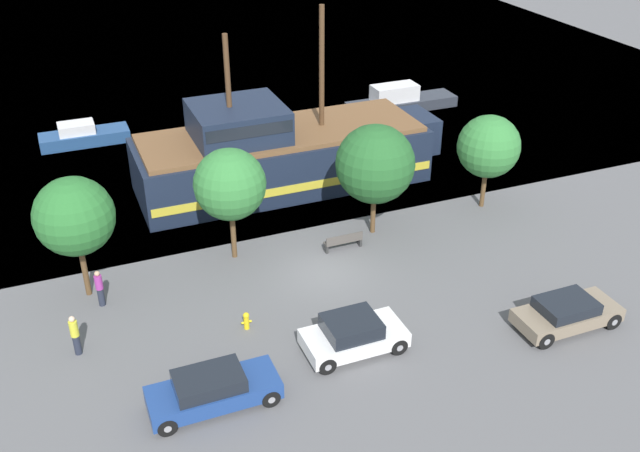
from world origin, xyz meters
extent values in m
plane|color=#5B5B5E|center=(0.00, 0.00, 0.00)|extent=(160.00, 160.00, 0.00)
plane|color=teal|center=(0.00, 44.00, 0.00)|extent=(80.00, 80.00, 0.00)
cube|color=#192338|center=(1.30, 9.23, 1.47)|extent=(15.84, 5.52, 2.94)
cube|color=gold|center=(1.30, 9.23, 1.03)|extent=(15.52, 5.60, 0.45)
cube|color=#192338|center=(9.82, 9.23, 1.91)|extent=(1.40, 3.03, 2.05)
cube|color=brown|center=(1.30, 9.23, 3.06)|extent=(15.20, 5.08, 0.25)
cube|color=#192338|center=(-1.08, 9.23, 4.06)|extent=(4.75, 4.41, 1.75)
cube|color=black|center=(-1.08, 9.23, 4.32)|extent=(4.51, 4.47, 0.63)
cylinder|color=#4C331E|center=(3.67, 9.23, 6.43)|extent=(0.28, 0.28, 6.49)
cylinder|color=#4C331E|center=(-1.47, 9.23, 5.94)|extent=(0.28, 0.28, 5.51)
cube|color=#2D333D|center=(13.06, 17.32, 0.37)|extent=(7.95, 2.00, 0.75)
cube|color=silver|center=(12.46, 17.32, 1.29)|extent=(3.18, 1.56, 1.09)
cube|color=black|center=(13.41, 17.32, 1.29)|extent=(0.12, 1.40, 0.87)
cube|color=navy|center=(-8.35, 19.36, 0.38)|extent=(5.44, 1.83, 0.77)
cube|color=silver|center=(-8.76, 19.36, 1.09)|extent=(2.18, 1.43, 0.64)
cube|color=black|center=(-8.11, 19.36, 1.09)|extent=(0.12, 1.28, 0.51)
cube|color=#7F705B|center=(7.55, -7.34, 0.55)|extent=(4.28, 1.81, 0.56)
cube|color=black|center=(7.42, -7.34, 1.06)|extent=(2.22, 1.63, 0.46)
cylinder|color=black|center=(9.19, -8.16, 0.36)|extent=(0.72, 0.22, 0.72)
cylinder|color=gray|center=(9.19, -8.16, 0.36)|extent=(0.27, 0.25, 0.27)
cylinder|color=black|center=(9.19, -6.52, 0.36)|extent=(0.72, 0.22, 0.72)
cylinder|color=gray|center=(9.19, -6.52, 0.36)|extent=(0.27, 0.25, 0.27)
cylinder|color=black|center=(5.91, -8.16, 0.36)|extent=(0.72, 0.22, 0.72)
cylinder|color=gray|center=(5.91, -8.16, 0.36)|extent=(0.27, 0.25, 0.27)
cylinder|color=black|center=(5.91, -6.52, 0.36)|extent=(0.72, 0.22, 0.72)
cylinder|color=gray|center=(5.91, -6.52, 0.36)|extent=(0.27, 0.25, 0.27)
cube|color=navy|center=(-6.71, -6.38, 0.56)|extent=(4.55, 1.73, 0.62)
cube|color=black|center=(-6.84, -6.38, 1.13)|extent=(2.37, 1.56, 0.51)
cylinder|color=black|center=(-4.90, -7.16, 0.34)|extent=(0.68, 0.22, 0.68)
cylinder|color=gray|center=(-4.90, -7.16, 0.34)|extent=(0.26, 0.25, 0.26)
cylinder|color=black|center=(-4.90, -5.61, 0.34)|extent=(0.68, 0.22, 0.68)
cylinder|color=gray|center=(-4.90, -5.61, 0.34)|extent=(0.26, 0.25, 0.26)
cylinder|color=black|center=(-8.51, -7.16, 0.34)|extent=(0.68, 0.22, 0.68)
cylinder|color=gray|center=(-8.51, -7.16, 0.34)|extent=(0.26, 0.25, 0.26)
cylinder|color=black|center=(-8.51, -5.61, 0.34)|extent=(0.68, 0.22, 0.68)
cylinder|color=gray|center=(-8.51, -5.61, 0.34)|extent=(0.26, 0.25, 0.26)
cube|color=white|center=(-0.97, -5.47, 0.56)|extent=(3.92, 1.93, 0.60)
cube|color=black|center=(-1.09, -5.47, 1.16)|extent=(2.04, 1.74, 0.60)
cylinder|color=black|center=(0.51, -6.35, 0.35)|extent=(0.69, 0.22, 0.69)
cylinder|color=gray|center=(0.51, -6.35, 0.35)|extent=(0.26, 0.25, 0.26)
cylinder|color=black|center=(0.51, -4.59, 0.35)|extent=(0.69, 0.22, 0.69)
cylinder|color=gray|center=(0.51, -4.59, 0.35)|extent=(0.26, 0.25, 0.26)
cylinder|color=black|center=(-2.45, -6.35, 0.35)|extent=(0.69, 0.22, 0.69)
cylinder|color=gray|center=(-2.45, -6.35, 0.35)|extent=(0.26, 0.25, 0.26)
cylinder|color=black|center=(-2.45, -4.59, 0.35)|extent=(0.69, 0.22, 0.69)
cylinder|color=gray|center=(-2.45, -4.59, 0.35)|extent=(0.26, 0.25, 0.26)
cylinder|color=yellow|center=(-4.41, -2.66, 0.28)|extent=(0.22, 0.22, 0.56)
sphere|color=yellow|center=(-4.41, -2.66, 0.64)|extent=(0.25, 0.25, 0.25)
cylinder|color=yellow|center=(-4.57, -2.66, 0.31)|extent=(0.10, 0.09, 0.09)
cylinder|color=yellow|center=(-4.25, -2.66, 0.31)|extent=(0.10, 0.09, 0.09)
cube|color=#4C4742|center=(1.64, 1.54, 0.42)|extent=(1.86, 0.45, 0.05)
cube|color=#4C4742|center=(1.64, 1.34, 0.65)|extent=(1.86, 0.06, 0.40)
cube|color=#2D2D2D|center=(0.77, 1.54, 0.20)|extent=(0.12, 0.36, 0.40)
cube|color=#2D2D2D|center=(2.50, 1.54, 0.20)|extent=(0.12, 0.36, 0.40)
cylinder|color=#232838|center=(-9.59, 1.16, 0.41)|extent=(0.27, 0.27, 0.83)
cylinder|color=#99338C|center=(-9.59, 1.16, 1.15)|extent=(0.32, 0.32, 0.64)
sphere|color=tan|center=(-9.59, 1.16, 1.58)|extent=(0.22, 0.22, 0.22)
cylinder|color=#232838|center=(-10.84, -1.74, 0.43)|extent=(0.27, 0.27, 0.86)
cylinder|color=gold|center=(-10.84, -1.74, 1.19)|extent=(0.32, 0.32, 0.66)
sphere|color=beige|center=(-10.84, -1.74, 1.63)|extent=(0.23, 0.23, 0.23)
cylinder|color=brown|center=(-10.03, 2.20, 1.21)|extent=(0.24, 0.24, 2.43)
sphere|color=#286B2D|center=(-10.03, 2.20, 3.83)|extent=(3.29, 3.29, 3.29)
cylinder|color=brown|center=(-3.34, 2.78, 1.19)|extent=(0.24, 0.24, 2.38)
sphere|color=#337A38|center=(-3.34, 2.78, 3.77)|extent=(3.25, 3.25, 3.25)
cylinder|color=brown|center=(3.64, 2.45, 1.04)|extent=(0.24, 0.24, 2.08)
sphere|color=#235B28|center=(3.64, 2.45, 3.69)|extent=(3.79, 3.79, 3.79)
cylinder|color=brown|center=(10.19, 2.76, 1.02)|extent=(0.24, 0.24, 2.05)
sphere|color=#337A38|center=(10.19, 2.76, 3.41)|extent=(3.21, 3.21, 3.21)
camera|label=1|loc=(-10.26, -24.96, 17.75)|focal=40.00mm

